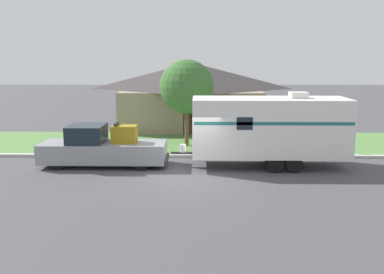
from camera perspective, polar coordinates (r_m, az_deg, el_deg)
name	(u,v)px	position (r m, az deg, el deg)	size (l,w,h in m)	color
ground_plane	(192,178)	(18.40, -0.03, -5.42)	(120.00, 120.00, 0.00)	#47474C
curb_strip	(193,156)	(22.01, 0.15, -2.53)	(80.00, 0.30, 0.14)	beige
lawn_strip	(194,143)	(25.59, 0.27, -0.77)	(80.00, 7.00, 0.03)	#568442
house_across_street	(192,93)	(31.58, -0.06, 5.83)	(10.49, 8.32, 4.66)	gray
pickup_truck	(102,148)	(20.60, -11.90, -1.46)	(5.98, 1.91, 2.05)	black
travel_trailer	(270,127)	(20.15, 10.30, 1.35)	(8.15, 2.48, 3.51)	black
mailbox	(338,134)	(23.75, 18.88, 0.37)	(0.48, 0.20, 1.42)	brown
tree_in_yard	(187,87)	(24.36, -0.73, 6.70)	(3.07, 3.07, 4.95)	brown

